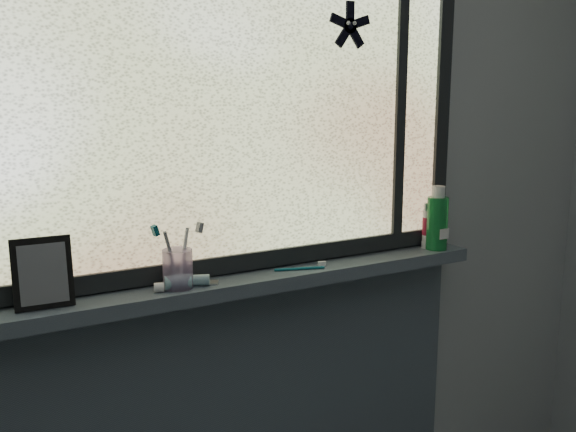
% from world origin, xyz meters
% --- Properties ---
extents(wall_back, '(3.00, 0.01, 2.50)m').
position_xyz_m(wall_back, '(0.00, 1.30, 1.25)').
color(wall_back, '#9EA3A8').
rests_on(wall_back, ground).
extents(windowsill, '(1.62, 0.14, 0.04)m').
position_xyz_m(windowsill, '(0.00, 1.23, 1.00)').
color(windowsill, '#47525F').
rests_on(windowsill, wall_back).
extents(window_pane, '(1.50, 0.01, 1.00)m').
position_xyz_m(window_pane, '(0.00, 1.28, 1.53)').
color(window_pane, silver).
rests_on(window_pane, wall_back).
extents(frame_bottom, '(1.60, 0.03, 0.05)m').
position_xyz_m(frame_bottom, '(0.00, 1.28, 1.05)').
color(frame_bottom, black).
rests_on(frame_bottom, windowsill).
extents(frame_right, '(0.05, 0.03, 1.10)m').
position_xyz_m(frame_right, '(0.78, 1.28, 1.53)').
color(frame_right, black).
rests_on(frame_right, wall_back).
extents(frame_mullion, '(0.03, 0.03, 1.00)m').
position_xyz_m(frame_mullion, '(0.60, 1.28, 1.53)').
color(frame_mullion, black).
rests_on(frame_mullion, wall_back).
extents(starfish_sticker, '(0.15, 0.02, 0.15)m').
position_xyz_m(starfish_sticker, '(0.40, 1.27, 1.72)').
color(starfish_sticker, black).
rests_on(starfish_sticker, window_pane).
extents(vanity_mirror, '(0.14, 0.08, 0.17)m').
position_xyz_m(vanity_mirror, '(-0.50, 1.23, 1.11)').
color(vanity_mirror, black).
rests_on(vanity_mirror, windowsill).
extents(toothpaste_tube, '(0.22, 0.11, 0.04)m').
position_xyz_m(toothpaste_tube, '(-0.15, 1.21, 1.04)').
color(toothpaste_tube, silver).
rests_on(toothpaste_tube, windowsill).
extents(toothbrush_cup, '(0.09, 0.09, 0.10)m').
position_xyz_m(toothbrush_cup, '(-0.17, 1.22, 1.07)').
color(toothbrush_cup, '#C1A2D7').
rests_on(toothbrush_cup, windowsill).
extents(toothbrush_lying, '(0.18, 0.07, 0.01)m').
position_xyz_m(toothbrush_lying, '(0.20, 1.21, 1.03)').
color(toothbrush_lying, '#0B5666').
rests_on(toothbrush_lying, windowsill).
extents(mouthwash_bottle, '(0.08, 0.08, 0.17)m').
position_xyz_m(mouthwash_bottle, '(0.72, 1.21, 1.12)').
color(mouthwash_bottle, green).
rests_on(mouthwash_bottle, windowsill).
extents(cream_tube, '(0.05, 0.05, 0.11)m').
position_xyz_m(cream_tube, '(0.71, 1.24, 1.10)').
color(cream_tube, silver).
rests_on(cream_tube, windowsill).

